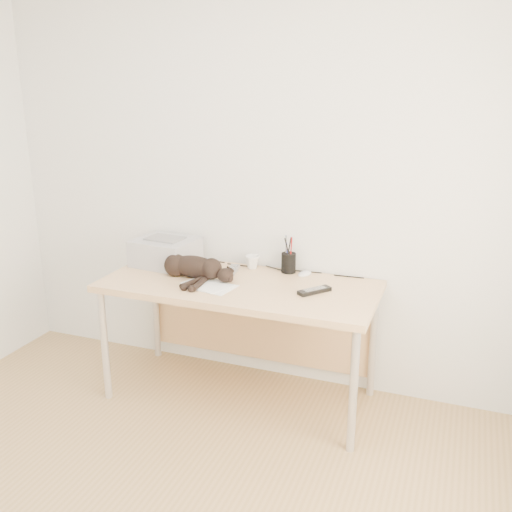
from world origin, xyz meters
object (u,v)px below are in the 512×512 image
at_px(mug, 252,262).
at_px(pen_cup, 289,262).
at_px(cat, 192,268).
at_px(printer, 166,252).
at_px(mouse, 305,272).
at_px(desk, 245,299).

bearing_deg(mug, pen_cup, 2.45).
bearing_deg(pen_cup, mug, -177.55).
distance_m(cat, mug, 0.40).
relative_size(printer, mouse, 3.69).
distance_m(desk, pen_cup, 0.35).
xyz_separation_m(printer, cat, (0.27, -0.17, -0.02)).
bearing_deg(desk, mouse, 31.50).
bearing_deg(cat, printer, 152.49).
bearing_deg(mouse, desk, -129.05).
xyz_separation_m(printer, pen_cup, (0.78, 0.13, -0.02)).
relative_size(desk, printer, 3.98).
bearing_deg(pen_cup, desk, -135.81).
height_order(cat, pen_cup, pen_cup).
bearing_deg(printer, desk, -7.65).
xyz_separation_m(desk, printer, (-0.57, 0.08, 0.22)).
bearing_deg(pen_cup, mouse, -5.35).
height_order(printer, mouse, printer).
bearing_deg(mouse, cat, -135.46).
xyz_separation_m(printer, mug, (0.55, 0.12, -0.04)).
relative_size(desk, pen_cup, 7.05).
bearing_deg(printer, mug, 12.12).
bearing_deg(desk, printer, 172.35).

